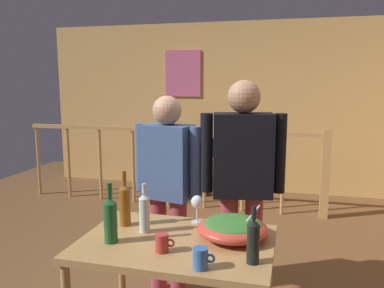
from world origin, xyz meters
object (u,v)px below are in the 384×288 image
salad_bowl (232,227)px  person_standing_left (168,181)px  wine_bottle_green (110,219)px  person_standing_right (242,175)px  serving_table (177,255)px  mug_blue (201,258)px  stair_railing (206,157)px  wine_glass (197,203)px  mug_red (162,243)px  framed_picture (183,73)px  flat_screen_tv (201,148)px  wine_bottle_dark (253,240)px  tv_console (201,177)px  wine_bottle_clear (144,212)px  wine_bottle_amber (125,204)px

salad_bowl → person_standing_left: (-0.59, 0.60, 0.08)m
wine_bottle_green → person_standing_right: bearing=52.7°
serving_table → salad_bowl: bearing=20.3°
mug_blue → person_standing_left: 1.13m
stair_railing → person_standing_left: (0.18, -2.12, 0.23)m
salad_bowl → wine_glass: size_ratio=2.30×
stair_railing → mug_red: (0.43, -3.00, 0.13)m
framed_picture → stair_railing: 1.60m
flat_screen_tv → wine_glass: (0.73, -3.21, 0.22)m
wine_bottle_green → person_standing_right: (0.63, 0.83, 0.09)m
mug_red → person_standing_left: person_standing_left is taller
framed_picture → person_standing_left: framed_picture is taller
stair_railing → wine_bottle_dark: size_ratio=13.83×
tv_console → wine_bottle_clear: 3.58m
flat_screen_tv → person_standing_right: bearing=-71.0°
stair_railing → person_standing_right: 2.27m
wine_bottle_green → salad_bowl: bearing=19.5°
wine_bottle_clear → person_standing_right: 0.83m
flat_screen_tv → wine_bottle_green: (0.33, -3.64, 0.23)m
serving_table → wine_glass: size_ratio=6.18×
wine_bottle_clear → person_standing_left: 0.65m
serving_table → wine_glass: bearing=81.6°
stair_railing → salad_bowl: bearing=-74.3°
serving_table → wine_bottle_clear: (-0.22, 0.07, 0.21)m
wine_bottle_green → person_standing_left: 0.83m
wine_bottle_amber → stair_railing: bearing=91.7°
wine_bottle_amber → tv_console: bearing=95.0°
tv_console → wine_glass: (0.73, -3.24, 0.67)m
salad_bowl → wine_glass: salad_bowl is taller
stair_railing → serving_table: stair_railing is taller
mug_red → person_standing_right: (0.31, 0.88, 0.18)m
salad_bowl → mug_blue: salad_bowl is taller
salad_bowl → mug_blue: bearing=-102.6°
framed_picture → wine_glass: framed_picture is taller
wine_bottle_clear → mug_red: bearing=-50.6°
wine_glass → person_standing_left: 0.52m
flat_screen_tv → tv_console: bearing=90.0°
mug_red → person_standing_left: bearing=106.2°
mug_red → person_standing_right: person_standing_right is taller
person_standing_right → wine_bottle_green: bearing=41.2°
stair_railing → wine_bottle_dark: bearing=-73.1°
person_standing_left → mug_blue: bearing=127.7°
mug_red → person_standing_left: 0.92m
stair_railing → person_standing_right: person_standing_right is taller
flat_screen_tv → serving_table: bearing=-79.0°
wine_bottle_green → person_standing_left: bearing=85.4°
wine_bottle_green → stair_railing: bearing=92.1°
mug_blue → person_standing_right: (0.07, 1.01, 0.18)m
wine_glass → wine_bottle_green: wine_bottle_green is taller
tv_console → mug_red: bearing=-80.0°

